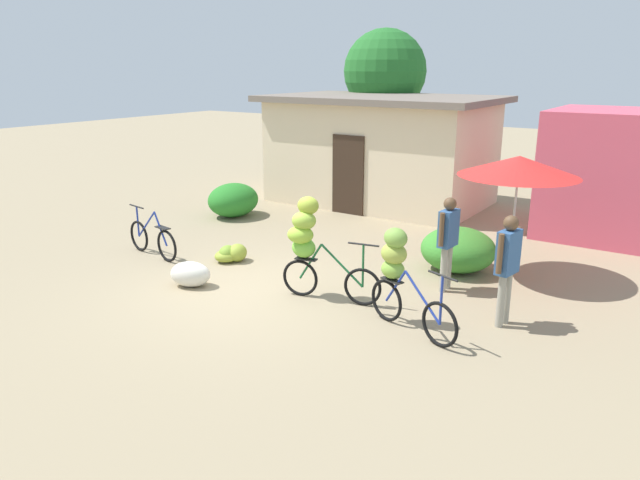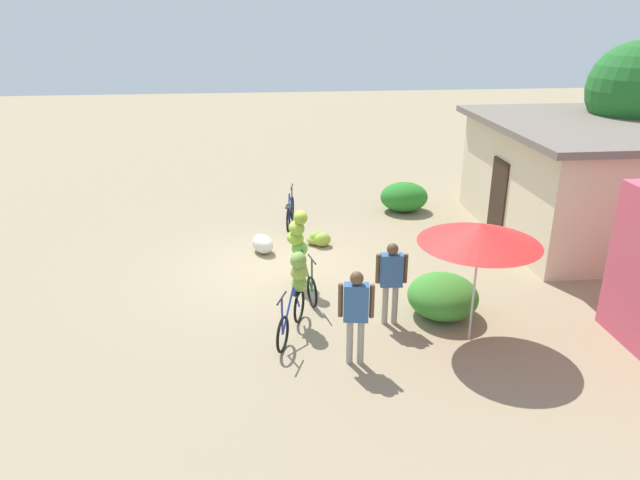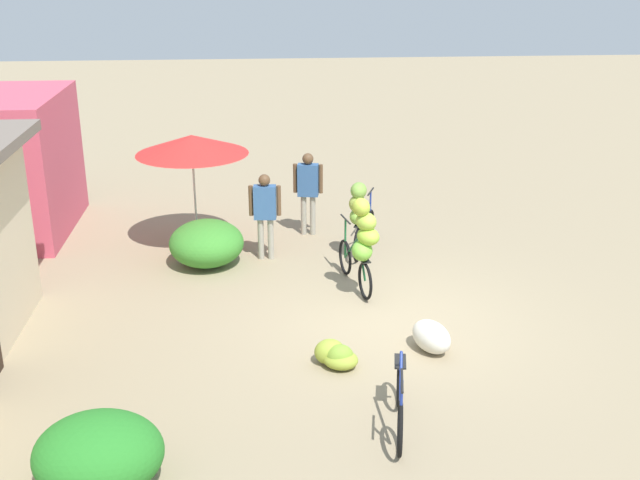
% 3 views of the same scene
% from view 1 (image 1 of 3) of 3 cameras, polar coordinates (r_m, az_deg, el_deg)
% --- Properties ---
extents(ground_plane, '(60.00, 60.00, 0.00)m').
position_cam_1_polar(ground_plane, '(10.00, -6.49, -4.98)').
color(ground_plane, gray).
extents(building_low, '(6.04, 3.94, 2.88)m').
position_cam_1_polar(building_low, '(16.35, 5.95, 8.76)').
color(building_low, beige).
rests_on(building_low, ground).
extents(shop_pink, '(3.20, 2.80, 2.75)m').
position_cam_1_polar(shop_pink, '(14.46, 27.52, 5.62)').
color(shop_pink, '#CB4C61').
rests_on(shop_pink, ground).
extents(tree_behind_building, '(2.51, 2.51, 4.75)m').
position_cam_1_polar(tree_behind_building, '(18.63, 6.32, 15.85)').
color(tree_behind_building, brown).
rests_on(tree_behind_building, ground).
extents(hedge_bush_front_left, '(1.16, 1.37, 0.84)m').
position_cam_1_polar(hedge_bush_front_left, '(14.92, -8.41, 3.86)').
color(hedge_bush_front_left, '#287B27').
rests_on(hedge_bush_front_left, ground).
extents(hedge_bush_front_right, '(1.37, 1.33, 0.81)m').
position_cam_1_polar(hedge_bush_front_right, '(11.10, 13.25, -0.90)').
color(hedge_bush_front_right, '#3A882D').
rests_on(hedge_bush_front_right, ground).
extents(market_umbrella, '(2.07, 2.07, 2.18)m').
position_cam_1_polar(market_umbrella, '(10.70, 18.73, 6.80)').
color(market_umbrella, beige).
rests_on(market_umbrella, ground).
extents(bicycle_leftmost, '(1.63, 0.32, 0.95)m').
position_cam_1_polar(bicycle_leftmost, '(12.11, -15.95, 0.08)').
color(bicycle_leftmost, black).
rests_on(bicycle_leftmost, ground).
extents(bicycle_near_pile, '(1.67, 0.57, 1.67)m').
position_cam_1_polar(bicycle_near_pile, '(9.39, -1.00, -0.11)').
color(bicycle_near_pile, black).
rests_on(bicycle_near_pile, ground).
extents(bicycle_center_loaded, '(1.61, 0.67, 1.45)m').
position_cam_1_polar(bicycle_center_loaded, '(8.47, 7.74, -2.97)').
color(bicycle_center_loaded, black).
rests_on(bicycle_center_loaded, ground).
extents(banana_pile_on_ground, '(0.65, 0.69, 0.35)m').
position_cam_1_polar(banana_pile_on_ground, '(11.50, -8.63, -1.35)').
color(banana_pile_on_ground, olive).
rests_on(banana_pile_on_ground, ground).
extents(produce_sack, '(0.82, 0.68, 0.44)m').
position_cam_1_polar(produce_sack, '(10.33, -12.46, -3.25)').
color(produce_sack, silver).
rests_on(produce_sack, ground).
extents(person_vendor, '(0.27, 0.57, 1.65)m').
position_cam_1_polar(person_vendor, '(8.76, 17.74, -1.78)').
color(person_vendor, gray).
rests_on(person_vendor, ground).
extents(person_bystander, '(0.23, 0.58, 1.60)m').
position_cam_1_polar(person_bystander, '(9.92, 12.32, 0.53)').
color(person_bystander, gray).
rests_on(person_bystander, ground).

